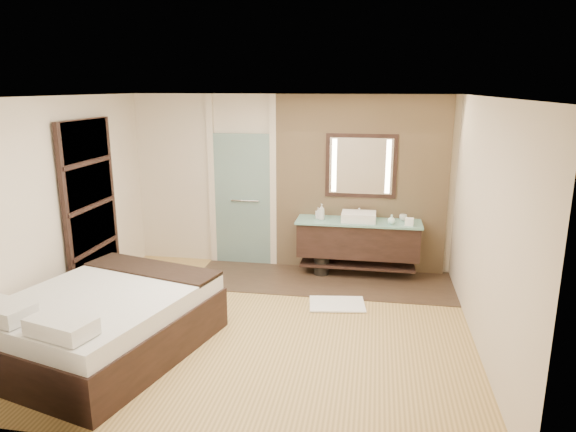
% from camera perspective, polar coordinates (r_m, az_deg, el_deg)
% --- Properties ---
extents(floor, '(5.00, 5.00, 0.00)m').
position_cam_1_polar(floor, '(6.35, -3.28, -12.05)').
color(floor, '#9D7A41').
rests_on(floor, ground).
extents(tile_strip, '(3.80, 1.30, 0.01)m').
position_cam_1_polar(tile_strip, '(7.71, 3.80, -7.14)').
color(tile_strip, '#37261E').
rests_on(tile_strip, floor).
extents(stone_wall, '(2.60, 0.08, 2.70)m').
position_cam_1_polar(stone_wall, '(7.89, 8.05, 3.43)').
color(stone_wall, tan).
rests_on(stone_wall, floor).
extents(vanity, '(1.85, 0.55, 0.88)m').
position_cam_1_polar(vanity, '(7.79, 7.78, -2.54)').
color(vanity, black).
rests_on(vanity, stone_wall).
extents(mirror_unit, '(1.06, 0.04, 0.96)m').
position_cam_1_polar(mirror_unit, '(7.79, 8.11, 5.53)').
color(mirror_unit, black).
rests_on(mirror_unit, stone_wall).
extents(frosted_door, '(1.10, 0.12, 2.70)m').
position_cam_1_polar(frosted_door, '(8.19, -5.06, 2.43)').
color(frosted_door, '#AAD7CF').
rests_on(frosted_door, floor).
extents(shoji_partition, '(0.06, 1.20, 2.40)m').
position_cam_1_polar(shoji_partition, '(7.37, -21.04, 0.73)').
color(shoji_partition, black).
rests_on(shoji_partition, floor).
extents(bed, '(2.24, 2.55, 0.84)m').
position_cam_1_polar(bed, '(5.97, -19.75, -11.01)').
color(bed, black).
rests_on(bed, floor).
extents(bath_mat, '(0.78, 0.59, 0.02)m').
position_cam_1_polar(bath_mat, '(6.90, 5.47, -9.71)').
color(bath_mat, white).
rests_on(bath_mat, floor).
extents(waste_bin, '(0.30, 0.30, 0.29)m').
position_cam_1_polar(waste_bin, '(7.90, 3.74, -5.54)').
color(waste_bin, black).
rests_on(waste_bin, floor).
extents(tissue_box, '(0.13, 0.13, 0.10)m').
position_cam_1_polar(tissue_box, '(7.59, 13.33, -0.62)').
color(tissue_box, white).
rests_on(tissue_box, vanity).
extents(soap_bottle_a, '(0.12, 0.12, 0.24)m').
position_cam_1_polar(soap_bottle_a, '(7.69, 3.74, 0.47)').
color(soap_bottle_a, silver).
rests_on(soap_bottle_a, vanity).
extents(soap_bottle_b, '(0.09, 0.09, 0.17)m').
position_cam_1_polar(soap_bottle_b, '(7.76, 3.37, 0.33)').
color(soap_bottle_b, '#B2B2B2').
rests_on(soap_bottle_b, vanity).
extents(soap_bottle_c, '(0.15, 0.15, 0.14)m').
position_cam_1_polar(soap_bottle_c, '(7.59, 11.43, -0.36)').
color(soap_bottle_c, '#C2F4EA').
rests_on(soap_bottle_c, vanity).
extents(cup, '(0.14, 0.14, 0.09)m').
position_cam_1_polar(cup, '(7.84, 12.68, -0.15)').
color(cup, silver).
rests_on(cup, vanity).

